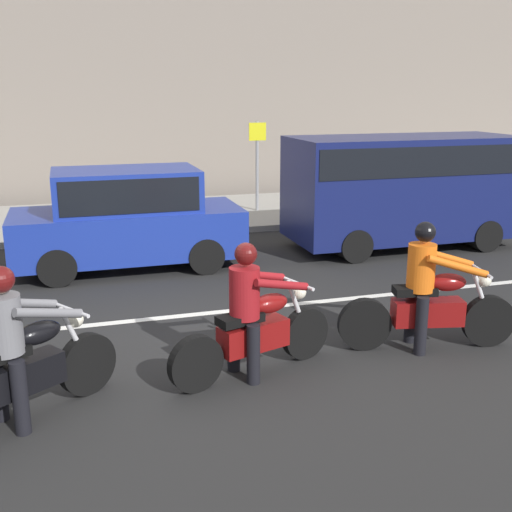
{
  "coord_description": "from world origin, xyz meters",
  "views": [
    {
      "loc": [
        -1.55,
        -7.5,
        3.15
      ],
      "look_at": [
        0.66,
        -0.23,
        1.12
      ],
      "focal_mm": 43.82,
      "sensor_mm": 36.0,
      "label": 1
    }
  ],
  "objects_px": {
    "motorcycle_with_rider_crimson": "(252,321)",
    "parked_van_navy": "(403,184)",
    "street_sign_post": "(257,157)",
    "motorcycle_with_rider_orange_stripe": "(428,298)",
    "parked_hatchback_cobalt_blue": "(128,217)",
    "motorcycle_with_rider_gray": "(18,359)"
  },
  "relations": [
    {
      "from": "parked_hatchback_cobalt_blue",
      "to": "street_sign_post",
      "type": "relative_size",
      "value": 1.8
    },
    {
      "from": "motorcycle_with_rider_crimson",
      "to": "parked_hatchback_cobalt_blue",
      "type": "distance_m",
      "value": 4.95
    },
    {
      "from": "motorcycle_with_rider_gray",
      "to": "parked_hatchback_cobalt_blue",
      "type": "relative_size",
      "value": 0.46
    },
    {
      "from": "street_sign_post",
      "to": "motorcycle_with_rider_crimson",
      "type": "bearing_deg",
      "value": -107.35
    },
    {
      "from": "parked_hatchback_cobalt_blue",
      "to": "street_sign_post",
      "type": "bearing_deg",
      "value": 47.68
    },
    {
      "from": "motorcycle_with_rider_gray",
      "to": "motorcycle_with_rider_crimson",
      "type": "relative_size",
      "value": 0.9
    },
    {
      "from": "motorcycle_with_rider_gray",
      "to": "street_sign_post",
      "type": "height_order",
      "value": "street_sign_post"
    },
    {
      "from": "parked_van_navy",
      "to": "street_sign_post",
      "type": "distance_m",
      "value": 4.42
    },
    {
      "from": "motorcycle_with_rider_crimson",
      "to": "street_sign_post",
      "type": "xyz_separation_m",
      "value": [
        2.77,
        8.88,
        0.88
      ]
    },
    {
      "from": "parked_hatchback_cobalt_blue",
      "to": "parked_van_navy",
      "type": "height_order",
      "value": "parked_van_navy"
    },
    {
      "from": "motorcycle_with_rider_gray",
      "to": "street_sign_post",
      "type": "relative_size",
      "value": 0.83
    },
    {
      "from": "motorcycle_with_rider_crimson",
      "to": "parked_van_navy",
      "type": "xyz_separation_m",
      "value": [
        4.65,
        4.87,
        0.67
      ]
    },
    {
      "from": "parked_hatchback_cobalt_blue",
      "to": "parked_van_navy",
      "type": "distance_m",
      "value": 5.54
    },
    {
      "from": "motorcycle_with_rider_crimson",
      "to": "street_sign_post",
      "type": "relative_size",
      "value": 0.92
    },
    {
      "from": "motorcycle_with_rider_gray",
      "to": "motorcycle_with_rider_crimson",
      "type": "xyz_separation_m",
      "value": [
        2.45,
        0.36,
        -0.02
      ]
    },
    {
      "from": "street_sign_post",
      "to": "motorcycle_with_rider_orange_stripe",
      "type": "bearing_deg",
      "value": -93.13
    },
    {
      "from": "parked_hatchback_cobalt_blue",
      "to": "motorcycle_with_rider_gray",
      "type": "bearing_deg",
      "value": -106.68
    },
    {
      "from": "motorcycle_with_rider_crimson",
      "to": "parked_hatchback_cobalt_blue",
      "type": "xyz_separation_m",
      "value": [
        -0.89,
        4.86,
        0.3
      ]
    },
    {
      "from": "motorcycle_with_rider_gray",
      "to": "motorcycle_with_rider_orange_stripe",
      "type": "relative_size",
      "value": 0.84
    },
    {
      "from": "motorcycle_with_rider_crimson",
      "to": "parked_van_navy",
      "type": "relative_size",
      "value": 0.45
    },
    {
      "from": "motorcycle_with_rider_orange_stripe",
      "to": "parked_hatchback_cobalt_blue",
      "type": "bearing_deg",
      "value": 123.67
    },
    {
      "from": "motorcycle_with_rider_crimson",
      "to": "street_sign_post",
      "type": "height_order",
      "value": "street_sign_post"
    }
  ]
}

